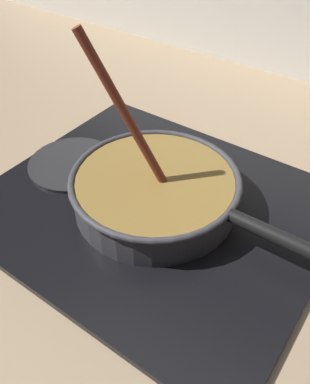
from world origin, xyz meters
The scene contains 5 objects.
ground centered at (0.00, 0.00, -0.02)m, with size 2.40×1.60×0.04m, color #9E8466.
hob_plate centered at (0.05, 0.16, 0.01)m, with size 0.56×0.48×0.01m, color black.
burner_ring centered at (0.05, 0.16, 0.02)m, with size 0.19×0.19×0.01m, color #592D0C.
spare_burner centered at (-0.14, 0.16, 0.01)m, with size 0.17×0.17×0.01m, color #262628.
cooking_pan centered at (0.06, 0.16, 0.05)m, with size 0.43×0.28×0.30m.
Camera 1 is at (0.35, -0.26, 0.49)m, focal length 38.33 mm.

